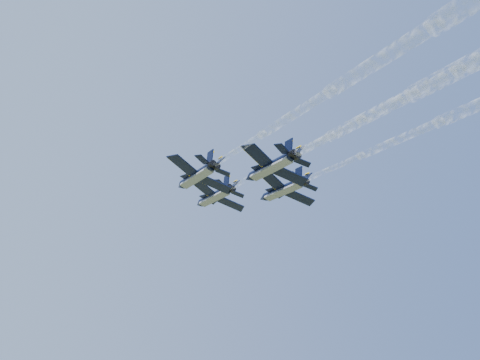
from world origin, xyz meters
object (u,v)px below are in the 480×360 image
jet_lead (214,196)px  jet_slot (271,167)px  jet_right (283,190)px  jet_left (197,176)px

jet_lead → jet_slot: (-0.23, -25.67, 0.00)m
jet_right → jet_slot: 17.21m
jet_left → jet_slot: size_ratio=1.00×
jet_left → jet_right: 21.30m
jet_lead → jet_right: (10.94, -12.58, 0.00)m
jet_right → jet_slot: bearing=-130.3°
jet_right → jet_left: bearing=-178.0°
jet_lead → jet_slot: 25.67m
jet_lead → jet_left: same height
jet_right → jet_slot: (-11.17, -13.09, 0.00)m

